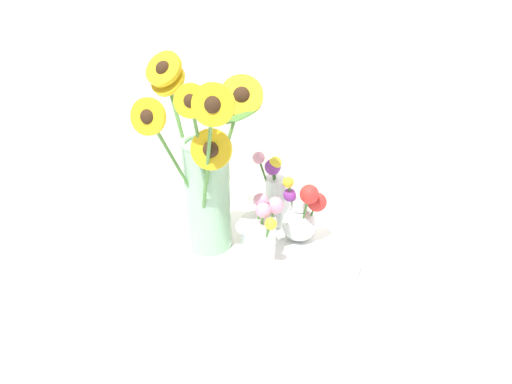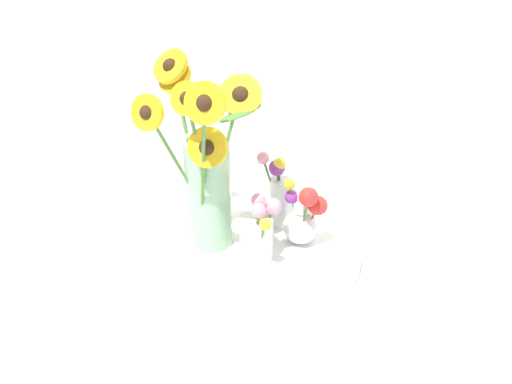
{
  "view_description": "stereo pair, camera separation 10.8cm",
  "coord_description": "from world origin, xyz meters",
  "px_view_note": "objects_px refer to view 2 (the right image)",
  "views": [
    {
      "loc": [
        0.24,
        -0.88,
        0.67
      ],
      "look_at": [
        -0.0,
        0.04,
        0.16
      ],
      "focal_mm": 35.0,
      "sensor_mm": 36.0,
      "label": 1
    },
    {
      "loc": [
        0.34,
        -0.85,
        0.67
      ],
      "look_at": [
        -0.0,
        0.04,
        0.16
      ],
      "focal_mm": 35.0,
      "sensor_mm": 36.0,
      "label": 2
    }
  ],
  "objects_px": {
    "mason_jar_sunflowers": "(207,171)",
    "vase_small_back": "(282,196)",
    "serving_tray": "(256,249)",
    "vase_small_center": "(257,233)",
    "vase_bulb_right": "(303,219)"
  },
  "relations": [
    {
      "from": "serving_tray",
      "to": "vase_small_back",
      "type": "height_order",
      "value": "vase_small_back"
    },
    {
      "from": "vase_bulb_right",
      "to": "serving_tray",
      "type": "bearing_deg",
      "value": -156.21
    },
    {
      "from": "vase_small_center",
      "to": "vase_bulb_right",
      "type": "relative_size",
      "value": 0.99
    },
    {
      "from": "mason_jar_sunflowers",
      "to": "vase_small_back",
      "type": "height_order",
      "value": "mason_jar_sunflowers"
    },
    {
      "from": "mason_jar_sunflowers",
      "to": "vase_bulb_right",
      "type": "distance_m",
      "value": 0.24
    },
    {
      "from": "vase_bulb_right",
      "to": "vase_small_back",
      "type": "xyz_separation_m",
      "value": [
        -0.07,
        0.06,
        0.01
      ]
    },
    {
      "from": "mason_jar_sunflowers",
      "to": "vase_small_back",
      "type": "distance_m",
      "value": 0.21
    },
    {
      "from": "mason_jar_sunflowers",
      "to": "vase_small_back",
      "type": "xyz_separation_m",
      "value": [
        0.13,
        0.14,
        -0.1
      ]
    },
    {
      "from": "mason_jar_sunflowers",
      "to": "serving_tray",
      "type": "bearing_deg",
      "value": 16.3
    },
    {
      "from": "vase_small_center",
      "to": "vase_small_back",
      "type": "relative_size",
      "value": 0.83
    },
    {
      "from": "vase_small_center",
      "to": "vase_bulb_right",
      "type": "xyz_separation_m",
      "value": [
        0.07,
        0.09,
        -0.0
      ]
    },
    {
      "from": "vase_small_center",
      "to": "vase_small_back",
      "type": "xyz_separation_m",
      "value": [
        0.0,
        0.16,
        0.01
      ]
    },
    {
      "from": "vase_small_back",
      "to": "vase_bulb_right",
      "type": "bearing_deg",
      "value": -41.93
    },
    {
      "from": "mason_jar_sunflowers",
      "to": "vase_small_back",
      "type": "relative_size",
      "value": 2.2
    },
    {
      "from": "serving_tray",
      "to": "vase_small_center",
      "type": "height_order",
      "value": "vase_small_center"
    }
  ]
}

